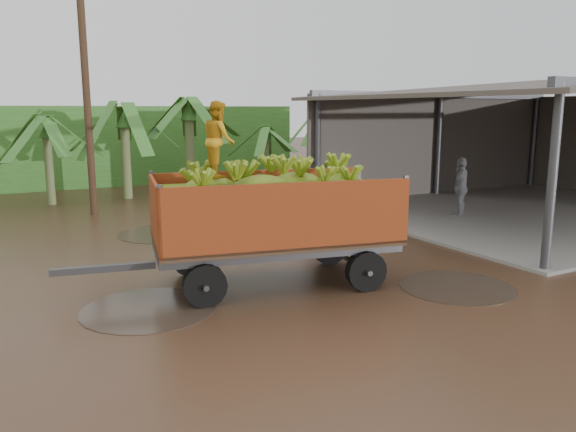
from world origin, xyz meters
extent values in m
plane|color=black|center=(0.00, 0.00, 0.00)|extent=(100.00, 100.00, 0.00)
cube|color=gray|center=(11.00, 1.00, 0.04)|extent=(12.00, 10.00, 0.08)
cube|color=#383330|center=(11.00, 1.00, 4.25)|extent=(12.78, 10.80, 1.01)
cube|color=#383330|center=(11.00, 5.90, 2.00)|extent=(12.00, 0.12, 4.00)
cube|color=#2D661E|center=(-2.00, 16.00, 1.80)|extent=(22.00, 3.00, 3.60)
cube|color=#47474C|center=(-3.39, -0.95, 0.57)|extent=(1.85, 0.50, 0.12)
imported|color=#C78B17|center=(-1.23, -1.36, 2.90)|extent=(0.65, 0.78, 1.44)
imported|color=#738DD2|center=(2.10, -0.11, 0.93)|extent=(0.77, 0.60, 1.87)
imported|color=gray|center=(8.29, 1.75, 0.98)|extent=(1.22, 1.00, 1.95)
cylinder|color=#47301E|center=(-2.05, 7.94, 4.36)|extent=(0.24, 0.24, 8.71)
camera|label=1|loc=(-5.17, -11.32, 3.46)|focal=35.00mm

